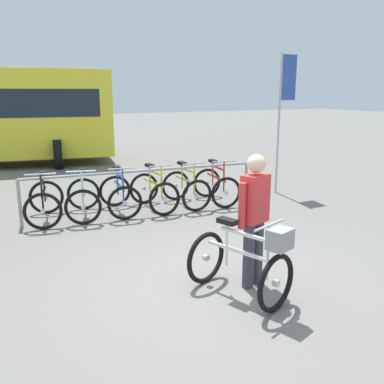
{
  "coord_description": "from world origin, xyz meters",
  "views": [
    {
      "loc": [
        -2.51,
        -4.2,
        2.35
      ],
      "look_at": [
        -0.0,
        0.75,
        1.0
      ],
      "focal_mm": 38.87,
      "sensor_mm": 36.0,
      "label": 1
    }
  ],
  "objects": [
    {
      "name": "person_with_featured_bike",
      "position": [
        0.31,
        -0.29,
        0.91
      ],
      "size": [
        0.51,
        0.3,
        1.64
      ],
      "color": "#383842",
      "rests_on": "ground"
    },
    {
      "name": "racked_bike_red",
      "position": [
        1.89,
        3.33,
        0.37
      ],
      "size": [
        0.78,
        1.16,
        0.97
      ],
      "color": "black",
      "rests_on": "ground"
    },
    {
      "name": "banner_flag",
      "position": [
        3.76,
        3.49,
        2.23
      ],
      "size": [
        0.44,
        0.05,
        3.2
      ],
      "color": "#B2B2B7",
      "rests_on": "ground"
    },
    {
      "name": "featured_bicycle",
      "position": [
        0.03,
        -0.53,
        0.45
      ],
      "size": [
        0.98,
        1.26,
        0.97
      ],
      "color": "black",
      "rests_on": "ground"
    },
    {
      "name": "racked_bike_lime",
      "position": [
        1.19,
        3.39,
        0.37
      ],
      "size": [
        0.66,
        1.12,
        0.98
      ],
      "color": "black",
      "rests_on": "ground"
    },
    {
      "name": "racked_bike_white",
      "position": [
        -0.9,
        3.56,
        0.37
      ],
      "size": [
        0.89,
        1.22,
        0.97
      ],
      "color": "black",
      "rests_on": "ground"
    },
    {
      "name": "racked_bike_black",
      "position": [
        -1.6,
        3.61,
        0.37
      ],
      "size": [
        0.86,
        1.22,
        0.98
      ],
      "color": "black",
      "rests_on": "ground"
    },
    {
      "name": "bike_rack_rail",
      "position": [
        0.24,
        3.29,
        0.7
      ],
      "size": [
        4.6,
        0.43,
        0.88
      ],
      "color": "#99999E",
      "rests_on": "ground"
    },
    {
      "name": "racked_bike_blue",
      "position": [
        -0.2,
        3.5,
        0.37
      ],
      "size": [
        0.78,
        1.18,
        0.98
      ],
      "color": "black",
      "rests_on": "ground"
    },
    {
      "name": "racked_bike_yellow",
      "position": [
        0.5,
        3.45,
        0.37
      ],
      "size": [
        0.7,
        1.14,
        0.98
      ],
      "color": "black",
      "rests_on": "ground"
    },
    {
      "name": "ground_plane",
      "position": [
        0.0,
        0.0,
        0.0
      ],
      "size": [
        80.0,
        80.0,
        0.0
      ],
      "primitive_type": "plane",
      "color": "slate"
    }
  ]
}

